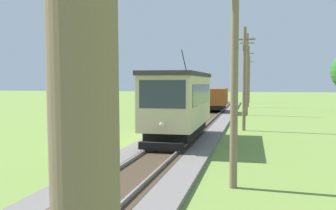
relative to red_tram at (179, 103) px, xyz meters
name	(u,v)px	position (x,y,z in m)	size (l,w,h in m)	color
red_tram	(179,103)	(0.00, 0.00, 0.00)	(2.60, 8.54, 4.79)	beige
freight_car	(215,99)	(0.00, 20.60, -0.64)	(2.40, 5.20, 2.31)	#93471E
utility_pole_foreground	(83,65)	(3.33, -19.46, 1.17)	(1.40, 0.35, 6.54)	#7A664C
utility_pole_near_tram	(234,71)	(3.33, -8.38, 1.46)	(1.40, 0.48, 7.12)	#7A664C
utility_pole_mid	(244,78)	(3.33, 6.19, 1.41)	(1.40, 0.27, 7.01)	#7A664C
utility_pole_far	(247,73)	(3.33, 18.75, 1.96)	(1.40, 0.29, 8.11)	#7A664C
utility_pole_distant	(248,76)	(3.33, 31.68, 1.91)	(1.40, 0.31, 8.01)	#7A664C
utility_pole_horizon	(249,79)	(3.33, 43.32, 1.62)	(1.40, 0.33, 7.43)	#7A664C
track_worker	(75,140)	(-3.00, -6.41, -1.21)	(0.43, 0.44, 1.78)	black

